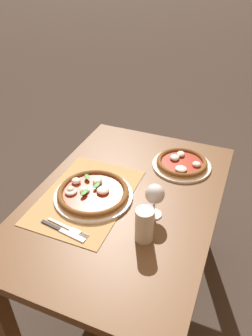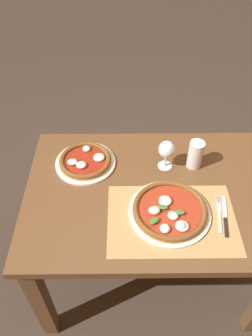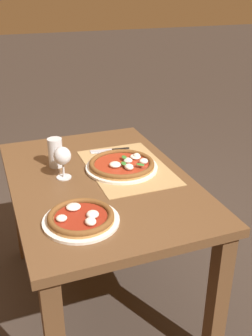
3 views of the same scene
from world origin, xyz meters
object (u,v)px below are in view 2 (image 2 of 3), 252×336
at_px(fork, 219,213).
at_px(knife, 225,215).
at_px(pizza_near, 170,211).
at_px(pizza_far, 85,161).
at_px(wine_glass, 167,150).
at_px(pint_glass, 195,155).

height_order(fork, knife, knife).
xyz_separation_m(pizza_near, pizza_far, (-0.38, 0.31, -0.00)).
bearing_deg(knife, fork, 153.26).
distance_m(wine_glass, knife, 0.39).
xyz_separation_m(pizza_near, wine_glass, (0.01, 0.29, 0.08)).
bearing_deg(knife, wine_glass, 127.14).
bearing_deg(pint_glass, knife, -74.02).
bearing_deg(wine_glass, pizza_near, -91.47).
xyz_separation_m(pizza_near, pint_glass, (0.15, 0.30, 0.05)).
height_order(wine_glass, pint_glass, wine_glass).
bearing_deg(wine_glass, pizza_far, 176.97).
distance_m(pizza_near, knife, 0.24).
bearing_deg(pizza_far, wine_glass, -3.03).
xyz_separation_m(wine_glass, fork, (0.21, -0.29, -0.10)).
distance_m(pizza_far, wine_glass, 0.40).
bearing_deg(pizza_far, knife, -27.53).
distance_m(pizza_far, pint_glass, 0.54).
relative_size(pizza_near, pizza_far, 1.19).
distance_m(pint_glass, fork, 0.31).
distance_m(fork, knife, 0.02).
height_order(pizza_far, knife, pizza_far).
height_order(pint_glass, fork, pint_glass).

